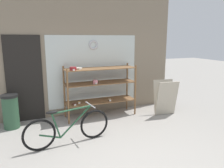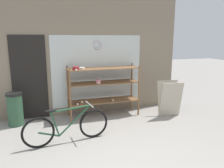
{
  "view_description": "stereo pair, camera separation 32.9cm",
  "coord_description": "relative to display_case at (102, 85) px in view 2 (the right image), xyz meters",
  "views": [
    {
      "loc": [
        -1.52,
        -3.07,
        2.03
      ],
      "look_at": [
        0.13,
        1.03,
        1.09
      ],
      "focal_mm": 35.0,
      "sensor_mm": 36.0,
      "label": 1
    },
    {
      "loc": [
        -1.21,
        -3.18,
        2.03
      ],
      "look_at": [
        0.13,
        1.03,
        1.09
      ],
      "focal_mm": 35.0,
      "sensor_mm": 36.0,
      "label": 2
    }
  ],
  "objects": [
    {
      "name": "storefront_facade",
      "position": [
        -0.26,
        0.42,
        0.98
      ],
      "size": [
        5.04,
        0.13,
        3.76
      ],
      "color": "gray",
      "rests_on": "ground_plane"
    },
    {
      "name": "sandwich_board",
      "position": [
        1.68,
        -0.55,
        -0.37
      ],
      "size": [
        0.61,
        0.45,
        0.92
      ],
      "rotation": [
        0.0,
        0.0,
        -0.12
      ],
      "color": "#B2A893",
      "rests_on": "ground_plane"
    },
    {
      "name": "ground_plane",
      "position": [
        -0.22,
        -2.16,
        -0.84
      ],
      "size": [
        30.0,
        30.0,
        0.0
      ],
      "primitive_type": "plane",
      "color": "gray"
    },
    {
      "name": "bicycle",
      "position": [
        -1.06,
        -1.27,
        -0.51
      ],
      "size": [
        1.69,
        0.46,
        0.74
      ],
      "rotation": [
        0.0,
        0.0,
        0.12
      ],
      "color": "black",
      "rests_on": "ground_plane"
    },
    {
      "name": "display_case",
      "position": [
        0.0,
        0.0,
        0.0
      ],
      "size": [
        1.83,
        0.55,
        1.36
      ],
      "color": "brown",
      "rests_on": "ground_plane"
    },
    {
      "name": "trash_bin",
      "position": [
        -2.12,
        -0.0,
        -0.42
      ],
      "size": [
        0.37,
        0.37,
        0.79
      ],
      "color": "#2D5138",
      "rests_on": "ground_plane"
    }
  ]
}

